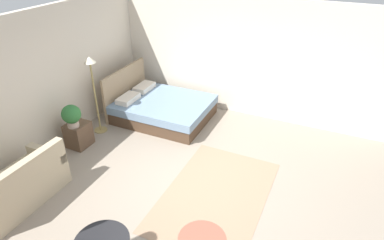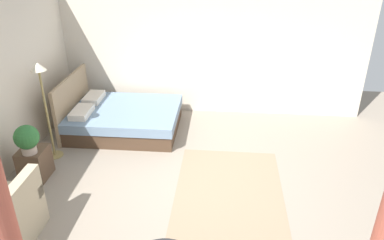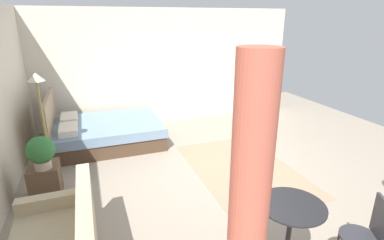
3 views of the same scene
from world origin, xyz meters
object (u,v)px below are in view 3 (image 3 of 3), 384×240
Objects in this scene: floor_lamp at (40,102)px; cafe_chair_near_window at (370,231)px; nightstand at (46,181)px; potted_plant at (41,151)px; bed at (105,132)px; balcony_table at (290,224)px.

cafe_chair_near_window is (-3.23, -3.13, -0.75)m from floor_lamp.
cafe_chair_near_window reaches higher than nightstand.
potted_plant reaches higher than cafe_chair_near_window.
bed is 2.47× the size of cafe_chair_near_window.
potted_plant is (-0.10, -0.02, 0.51)m from nightstand.
bed is 2.82× the size of balcony_table.
cafe_chair_near_window is at bearing -116.20° from balcony_table.
nightstand is 0.52m from potted_plant.
nightstand is 1.20m from floor_lamp.
bed is 4.59× the size of potted_plant.
nightstand is at bearing 12.83° from potted_plant.
floor_lamp is at bearing 44.09° from cafe_chair_near_window.
balcony_table is (-2.15, -2.44, -0.24)m from potted_plant.
potted_plant is 0.27× the size of floor_lamp.
floor_lamp is (0.64, -0.01, 1.01)m from nightstand.
balcony_table is at bearing -131.45° from potted_plant.
bed is at bearing -40.61° from floor_lamp.
cafe_chair_near_window is at bearing -129.50° from nightstand.
potted_plant is at bearing -178.85° from floor_lamp.
nightstand is 0.30× the size of floor_lamp.
bed is 4.20× the size of nightstand.
bed reaches higher than balcony_table.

